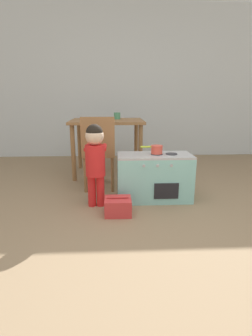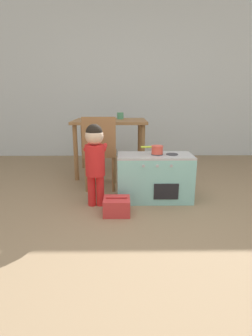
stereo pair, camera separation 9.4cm
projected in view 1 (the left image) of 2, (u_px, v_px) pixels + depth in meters
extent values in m
plane|color=#8E7556|center=(154.00, 259.00, 1.74)|extent=(16.00, 16.00, 0.00)
cube|color=silver|center=(127.00, 83.00, 4.60)|extent=(10.00, 0.06, 2.60)
cube|color=#8CD1CC|center=(154.00, 178.00, 2.73)|extent=(0.76, 0.36, 0.46)
cube|color=#B7BABC|center=(155.00, 155.00, 2.67)|extent=(0.76, 0.36, 0.02)
cylinder|color=#38383D|center=(157.00, 154.00, 2.67)|extent=(0.12, 0.12, 0.01)
cylinder|color=#38383D|center=(171.00, 154.00, 2.68)|extent=(0.12, 0.12, 0.01)
cube|color=black|center=(166.00, 191.00, 2.58)|extent=(0.24, 0.01, 0.16)
cylinder|color=#B2B2B7|center=(144.00, 166.00, 2.50)|extent=(0.03, 0.01, 0.03)
cylinder|color=#B2B2B7|center=(158.00, 166.00, 2.51)|extent=(0.03, 0.01, 0.03)
cylinder|color=#B2B2B7|center=(171.00, 165.00, 2.51)|extent=(0.03, 0.01, 0.03)
cylinder|color=#E04C3D|center=(157.00, 150.00, 2.66)|extent=(0.12, 0.12, 0.08)
cylinder|color=#E04C3D|center=(157.00, 146.00, 2.65)|extent=(0.12, 0.12, 0.01)
cylinder|color=#B7DB33|center=(146.00, 147.00, 2.64)|extent=(0.11, 0.02, 0.02)
cylinder|color=red|center=(92.00, 191.00, 2.57)|extent=(0.08, 0.08, 0.31)
cylinder|color=red|center=(101.00, 191.00, 2.57)|extent=(0.08, 0.08, 0.31)
cylinder|color=red|center=(95.00, 160.00, 2.49)|extent=(0.19, 0.19, 0.30)
sphere|color=beige|center=(95.00, 136.00, 2.43)|extent=(0.17, 0.17, 0.17)
sphere|color=black|center=(94.00, 133.00, 2.43)|extent=(0.16, 0.16, 0.16)
cylinder|color=red|center=(87.00, 148.00, 2.58)|extent=(0.04, 0.23, 0.04)
cylinder|color=red|center=(104.00, 147.00, 2.58)|extent=(0.04, 0.23, 0.04)
cube|color=#D13838|center=(118.00, 206.00, 2.40)|extent=(0.24, 0.21, 0.15)
cylinder|color=#D13838|center=(118.00, 198.00, 2.38)|extent=(0.19, 0.02, 0.02)
cube|color=olive|center=(107.00, 121.00, 3.55)|extent=(0.98, 0.76, 0.03)
cylinder|color=olive|center=(73.00, 153.00, 3.32)|extent=(0.06, 0.06, 0.72)
cylinder|color=olive|center=(140.00, 153.00, 3.36)|extent=(0.06, 0.06, 0.72)
cylinder|color=olive|center=(80.00, 145.00, 3.94)|extent=(0.06, 0.06, 0.72)
cylinder|color=olive|center=(136.00, 144.00, 3.98)|extent=(0.06, 0.06, 0.72)
cube|color=olive|center=(99.00, 154.00, 3.04)|extent=(0.36, 0.36, 0.03)
cube|color=olive|center=(98.00, 136.00, 2.81)|extent=(0.36, 0.02, 0.41)
cylinder|color=olive|center=(85.00, 175.00, 2.94)|extent=(0.04, 0.04, 0.40)
cylinder|color=olive|center=(112.00, 175.00, 2.95)|extent=(0.04, 0.04, 0.40)
cylinder|color=olive|center=(88.00, 168.00, 3.23)|extent=(0.04, 0.04, 0.40)
cylinder|color=olive|center=(112.00, 168.00, 3.25)|extent=(0.04, 0.04, 0.40)
cylinder|color=#478E66|center=(117.00, 116.00, 3.67)|extent=(0.09, 0.09, 0.09)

